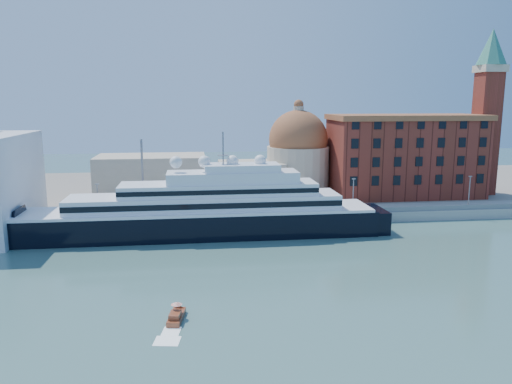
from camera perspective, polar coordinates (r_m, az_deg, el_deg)
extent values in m
plane|color=#355C56|center=(89.04, -1.47, -8.77)|extent=(400.00, 400.00, 0.00)
cube|color=gray|center=(121.23, -3.12, -2.92)|extent=(180.00, 10.00, 2.50)
cube|color=slate|center=(161.36, -4.19, 0.36)|extent=(260.00, 72.00, 2.00)
cube|color=slate|center=(116.44, -2.96, -2.55)|extent=(180.00, 0.10, 1.20)
cube|color=black|center=(110.03, -6.83, -3.86)|extent=(78.55, 12.08, 6.55)
cube|color=black|center=(117.04, 12.80, -3.28)|extent=(6.04, 11.08, 6.04)
cube|color=white|center=(109.21, -6.87, -2.07)|extent=(76.54, 12.29, 0.60)
cube|color=white|center=(108.86, -5.84, -1.11)|extent=(58.41, 10.07, 3.02)
cube|color=black|center=(103.93, -5.76, -1.67)|extent=(58.41, 0.15, 1.21)
cube|color=white|center=(108.44, -4.27, 0.39)|extent=(42.30, 9.06, 2.62)
cube|color=white|center=(108.22, -2.69, 1.73)|extent=(28.20, 8.06, 2.42)
cube|color=white|center=(108.11, -1.63, 2.81)|extent=(16.11, 7.05, 1.61)
cylinder|color=slate|center=(107.31, -3.79, 5.01)|extent=(0.30, 0.30, 7.05)
sphere|color=white|center=(107.47, -9.15, 3.39)|extent=(2.62, 2.62, 2.62)
sphere|color=white|center=(107.44, -5.92, 3.47)|extent=(2.62, 2.62, 2.62)
sphere|color=white|center=(107.75, -2.70, 3.53)|extent=(2.62, 2.62, 2.62)
sphere|color=white|center=(108.40, 0.49, 3.59)|extent=(2.62, 2.62, 2.62)
cube|color=maroon|center=(70.52, -9.08, -13.99)|extent=(2.56, 5.45, 0.87)
cube|color=maroon|center=(69.43, -9.24, -13.73)|extent=(1.73, 2.38, 0.70)
cylinder|color=slate|center=(70.47, -9.04, -13.04)|extent=(0.05, 0.05, 1.40)
cone|color=red|center=(70.16, -9.06, -12.45)|extent=(1.57, 1.57, 0.35)
cube|color=maroon|center=(149.38, 16.65, 3.78)|extent=(42.00, 18.00, 22.00)
cube|color=brown|center=(148.55, 16.88, 8.19)|extent=(43.00, 19.00, 1.50)
cube|color=maroon|center=(160.06, 24.70, 6.02)|extent=(6.00, 6.00, 35.00)
cube|color=beige|center=(159.98, 25.22, 12.63)|extent=(7.00, 7.00, 2.00)
cone|color=#3A7F6A|center=(160.42, 25.39, 14.76)|extent=(8.40, 8.40, 10.00)
cylinder|color=beige|center=(146.28, 4.78, 2.47)|extent=(18.00, 18.00, 14.00)
sphere|color=brown|center=(145.30, 4.84, 5.99)|extent=(17.00, 17.00, 17.00)
cylinder|color=beige|center=(144.89, 4.89, 9.14)|extent=(3.00, 3.00, 3.00)
cube|color=beige|center=(142.35, -0.58, 1.47)|extent=(18.00, 14.00, 10.00)
cube|color=beige|center=(143.69, -11.84, 1.73)|extent=(30.00, 16.00, 12.00)
cylinder|color=slate|center=(118.85, -17.61, -1.09)|extent=(0.24, 0.24, 8.00)
cube|color=slate|center=(118.13, -17.72, 0.86)|extent=(0.80, 0.30, 0.25)
cylinder|color=slate|center=(117.18, -3.03, -0.76)|extent=(0.24, 0.24, 8.00)
cube|color=slate|center=(116.45, -3.05, 1.22)|extent=(0.80, 0.30, 0.25)
cylinder|color=slate|center=(123.04, 11.04, -0.40)|extent=(0.24, 0.24, 8.00)
cube|color=slate|center=(122.34, 11.10, 1.48)|extent=(0.80, 0.30, 0.25)
cylinder|color=slate|center=(135.44, 23.18, -0.07)|extent=(0.24, 0.24, 8.00)
cube|color=slate|center=(134.81, 23.30, 1.64)|extent=(0.80, 0.30, 0.25)
cylinder|color=slate|center=(118.54, -12.82, 1.57)|extent=(0.50, 0.50, 18.00)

